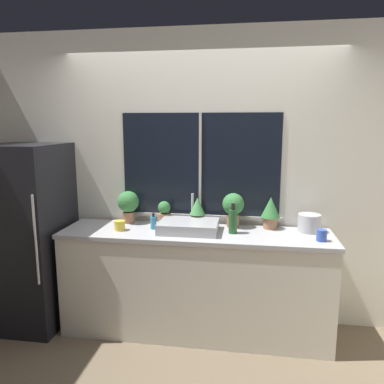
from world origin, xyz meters
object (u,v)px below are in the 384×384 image
kettle (309,222)px  mug_blue (322,235)px  refrigerator (30,236)px  soap_bottle (153,222)px  sink (189,226)px  potted_plant_far_right (271,211)px  potted_plant_center (197,209)px  potted_plant_left (164,213)px  mug_yellow (120,225)px  potted_plant_right (233,207)px  potted_plant_far_left (128,204)px  bottle_tall (233,221)px

kettle → mug_blue: bearing=-76.3°
refrigerator → kettle: refrigerator is taller
soap_bottle → kettle: kettle is taller
sink → potted_plant_far_right: (0.70, 0.20, 0.12)m
potted_plant_center → soap_bottle: 0.42m
potted_plant_left → soap_bottle: size_ratio=1.51×
potted_plant_left → mug_yellow: 0.43m
refrigerator → mug_yellow: size_ratio=18.16×
potted_plant_left → mug_blue: size_ratio=2.33×
potted_plant_right → mug_blue: size_ratio=3.33×
potted_plant_right → mug_yellow: size_ratio=3.35×
potted_plant_far_right → soap_bottle: potted_plant_far_right is taller
potted_plant_left → potted_plant_center: size_ratio=0.83×
potted_plant_left → potted_plant_right: (0.64, 0.00, 0.08)m
sink → potted_plant_far_right: size_ratio=1.76×
potted_plant_far_left → potted_plant_left: size_ratio=1.39×
soap_bottle → sink: bearing=-4.6°
potted_plant_left → potted_plant_far_right: (0.97, 0.00, 0.06)m
refrigerator → potted_plant_center: (1.53, 0.24, 0.25)m
refrigerator → sink: refrigerator is taller
bottle_tall → mug_blue: bearing=-8.8°
refrigerator → soap_bottle: 1.17m
potted_plant_far_left → kettle: 1.64m
mug_yellow → mug_blue: mug_blue is taller
potted_plant_right → potted_plant_far_right: (0.33, 0.00, -0.02)m
soap_bottle → bottle_tall: bearing=-1.9°
potted_plant_right → potted_plant_far_right: bearing=0.0°
potted_plant_far_right → kettle: potted_plant_far_right is taller
mug_blue → mug_yellow: bearing=178.4°
potted_plant_left → soap_bottle: 0.19m
refrigerator → mug_blue: size_ratio=18.03×
potted_plant_far_left → refrigerator: bearing=-164.4°
potted_plant_center → bottle_tall: (0.33, -0.20, -0.04)m
soap_bottle → potted_plant_center: bearing=25.1°
sink → soap_bottle: 0.32m
mug_blue → kettle: bearing=103.7°
mug_blue → potted_plant_right: bearing=156.9°
soap_bottle → kettle: size_ratio=0.75×
mug_yellow → potted_plant_far_left: bearing=90.6°
sink → potted_plant_right: (0.37, 0.20, 0.14)m
potted_plant_right → potted_plant_far_right: potted_plant_right is taller
bottle_tall → soap_bottle: bearing=178.1°
potted_plant_center → kettle: bearing=-3.1°
sink → mug_yellow: size_ratio=5.46×
sink → bottle_tall: 0.39m
mug_yellow → potted_plant_right: bearing=14.8°
kettle → refrigerator: bearing=-175.7°
bottle_tall → kettle: size_ratio=1.36×
soap_bottle → mug_yellow: size_ratio=1.55×
potted_plant_right → kettle: (0.66, -0.05, -0.10)m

